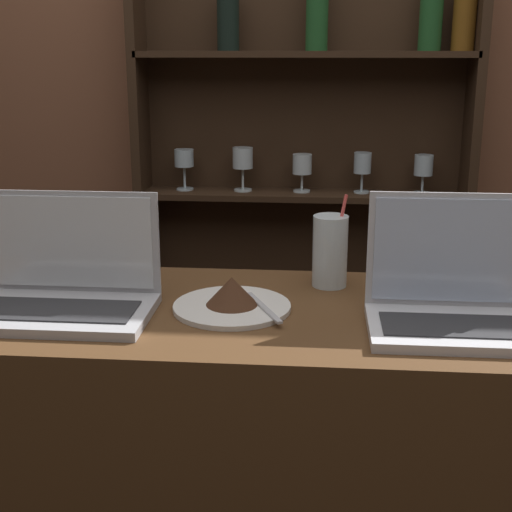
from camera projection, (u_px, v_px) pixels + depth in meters
The scene contains 6 objects.
back_wall at pixel (306, 89), 2.43m from camera, with size 7.00×0.06×2.70m.
back_shelf at pixel (305, 201), 2.45m from camera, with size 1.12×0.18×1.83m.
laptop_near at pixel (65, 286), 1.37m from camera, with size 0.34×0.21×0.22m.
laptop_far at pixel (451, 297), 1.29m from camera, with size 0.30×0.20×0.24m.
cake_plate at pixel (232, 299), 1.38m from camera, with size 0.23×0.23×0.07m.
water_glass at pixel (330, 251), 1.51m from camera, with size 0.07×0.07×0.20m.
Camera 1 is at (0.04, -1.05, 1.48)m, focal length 50.00 mm.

